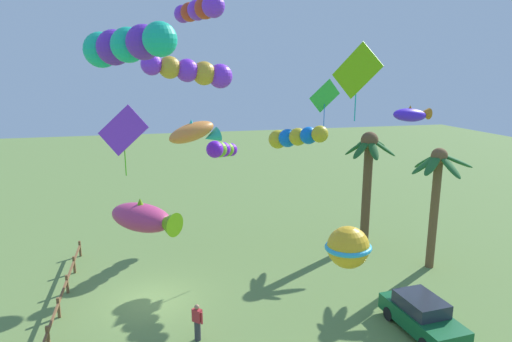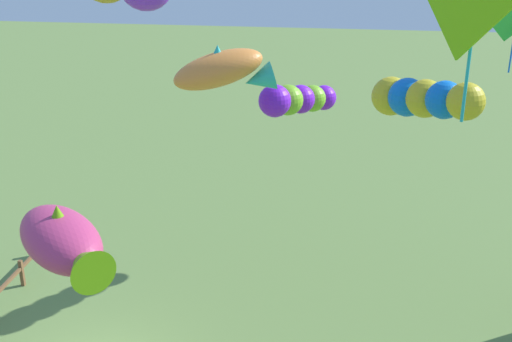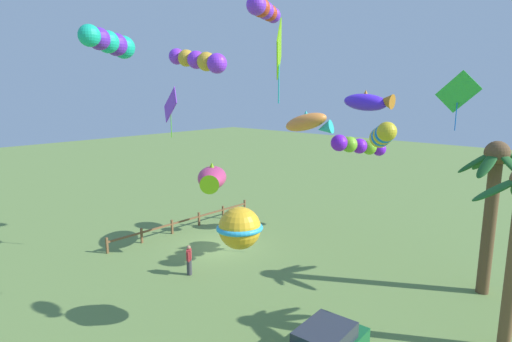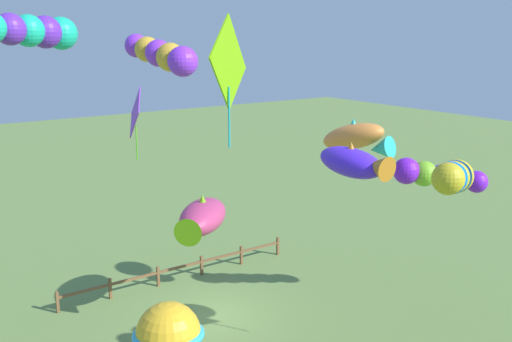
% 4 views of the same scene
% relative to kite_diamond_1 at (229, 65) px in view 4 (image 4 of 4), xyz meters
% --- Properties ---
extents(ground_plane, '(120.00, 120.00, 0.00)m').
position_rel_kite_diamond_1_xyz_m(ground_plane, '(-4.23, -8.07, -10.74)').
color(ground_plane, olive).
extents(rail_fence, '(11.64, 0.12, 0.95)m').
position_rel_kite_diamond_1_xyz_m(rail_fence, '(-4.89, -12.09, -10.16)').
color(rail_fence, brown).
rests_on(rail_fence, ground).
extents(kite_diamond_1, '(1.76, 1.27, 2.98)m').
position_rel_kite_diamond_1_xyz_m(kite_diamond_1, '(0.00, 0.00, 0.00)').
color(kite_diamond_1, '#78C40D').
extents(kite_tube_2, '(3.49, 2.44, 1.48)m').
position_rel_kite_diamond_1_xyz_m(kite_tube_2, '(-11.82, -3.24, -4.85)').
color(kite_tube_2, '#751AE2').
extents(kite_diamond_3, '(0.59, 1.89, 2.71)m').
position_rel_kite_diamond_1_xyz_m(kite_diamond_3, '(-1.52, -8.71, -2.18)').
color(kite_diamond_3, purple).
extents(kite_ball_4, '(2.27, 2.27, 1.61)m').
position_rel_kite_diamond_1_xyz_m(kite_ball_4, '(1.38, -0.69, -6.47)').
color(kite_ball_4, gold).
extents(kite_tube_5, '(3.55, 2.71, 1.18)m').
position_rel_kite_diamond_1_xyz_m(kite_tube_5, '(1.95, -8.34, 0.73)').
color(kite_tube_5, '#16BB91').
extents(kite_fish_6, '(0.82, 1.76, 0.74)m').
position_rel_kite_diamond_1_xyz_m(kite_fish_6, '(-0.92, 3.10, -1.77)').
color(kite_fish_6, '#4821EB').
extents(kite_fish_7, '(2.04, 3.38, 1.70)m').
position_rel_kite_diamond_1_xyz_m(kite_fish_7, '(-9.28, -5.23, -3.36)').
color(kite_fish_7, orange).
extents(kite_tube_8, '(1.21, 3.44, 1.29)m').
position_rel_kite_diamond_1_xyz_m(kite_tube_8, '(-1.37, -6.10, 0.02)').
color(kite_tube_8, '#842DEA').
extents(kite_tube_9, '(3.60, 2.61, 1.63)m').
position_rel_kite_diamond_1_xyz_m(kite_tube_9, '(-7.92, 0.33, -3.63)').
color(kite_tube_9, gold).
extents(kite_fish_10, '(3.63, 3.59, 1.52)m').
position_rel_kite_diamond_1_xyz_m(kite_fish_10, '(-3.86, -8.16, -6.41)').
color(kite_fish_10, '#BC366B').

